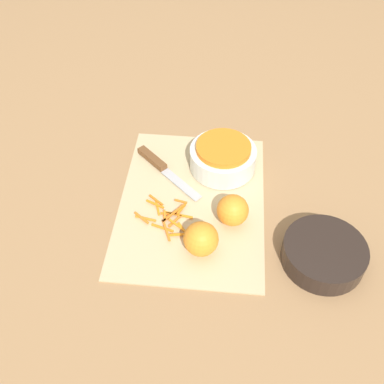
{
  "coord_description": "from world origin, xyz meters",
  "views": [
    {
      "loc": [
        0.7,
        0.07,
        0.8
      ],
      "look_at": [
        0.0,
        0.0,
        0.04
      ],
      "focal_mm": 42.0,
      "sensor_mm": 36.0,
      "label": 1
    }
  ],
  "objects_px": {
    "bowl_speckled": "(223,157)",
    "knife": "(158,164)",
    "orange_left": "(201,239)",
    "orange_right": "(233,210)",
    "bowl_dark": "(324,254)"
  },
  "relations": [
    {
      "from": "orange_left",
      "to": "knife",
      "type": "bearing_deg",
      "value": -152.52
    },
    {
      "from": "bowl_dark",
      "to": "orange_left",
      "type": "xyz_separation_m",
      "value": [
        0.0,
        -0.26,
        0.02
      ]
    },
    {
      "from": "bowl_dark",
      "to": "knife",
      "type": "height_order",
      "value": "bowl_dark"
    },
    {
      "from": "bowl_speckled",
      "to": "knife",
      "type": "xyz_separation_m",
      "value": [
        0.01,
        -0.16,
        -0.03
      ]
    },
    {
      "from": "bowl_speckled",
      "to": "orange_right",
      "type": "height_order",
      "value": "orange_right"
    },
    {
      "from": "orange_left",
      "to": "orange_right",
      "type": "distance_m",
      "value": 0.11
    },
    {
      "from": "bowl_speckled",
      "to": "orange_right",
      "type": "xyz_separation_m",
      "value": [
        0.17,
        0.03,
        0.0
      ]
    },
    {
      "from": "knife",
      "to": "orange_left",
      "type": "xyz_separation_m",
      "value": [
        0.25,
        0.13,
        0.03
      ]
    },
    {
      "from": "bowl_speckled",
      "to": "orange_left",
      "type": "xyz_separation_m",
      "value": [
        0.26,
        -0.03,
        0.0
      ]
    },
    {
      "from": "knife",
      "to": "orange_left",
      "type": "bearing_deg",
      "value": -19.45
    },
    {
      "from": "bowl_dark",
      "to": "orange_right",
      "type": "height_order",
      "value": "orange_right"
    },
    {
      "from": "bowl_speckled",
      "to": "orange_right",
      "type": "bearing_deg",
      "value": 9.8
    },
    {
      "from": "bowl_dark",
      "to": "orange_left",
      "type": "height_order",
      "value": "orange_left"
    },
    {
      "from": "bowl_dark",
      "to": "knife",
      "type": "bearing_deg",
      "value": -122.58
    },
    {
      "from": "bowl_speckled",
      "to": "bowl_dark",
      "type": "height_order",
      "value": "bowl_speckled"
    }
  ]
}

